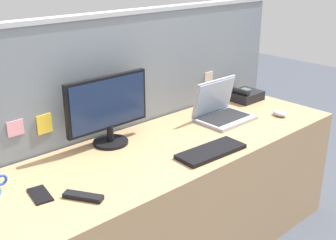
{
  "coord_description": "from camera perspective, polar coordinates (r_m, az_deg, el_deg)",
  "views": [
    {
      "loc": [
        -1.42,
        -1.5,
        1.64
      ],
      "look_at": [
        0.0,
        0.05,
        0.83
      ],
      "focal_mm": 45.2,
      "sensor_mm": 36.0,
      "label": 1
    }
  ],
  "objects": [
    {
      "name": "laptop",
      "position": [
        2.61,
        7.1,
        1.43
      ],
      "size": [
        0.33,
        0.25,
        0.24
      ],
      "color": "#9EA0A8",
      "rests_on": "desk"
    },
    {
      "name": "desktop_monitor",
      "position": [
        2.22,
        -8.09,
        1.71
      ],
      "size": [
        0.49,
        0.19,
        0.37
      ],
      "color": "black",
      "rests_on": "desk"
    },
    {
      "name": "cubicle_divider",
      "position": [
        2.55,
        -5.13,
        -0.93
      ],
      "size": [
        2.42,
        0.07,
        1.37
      ],
      "color": "gray",
      "rests_on": "ground_plane"
    },
    {
      "name": "computer_mouse_right_hand",
      "position": [
        2.74,
        14.79,
        0.84
      ],
      "size": [
        0.07,
        0.11,
        0.03
      ],
      "primitive_type": "ellipsoid",
      "rotation": [
        0.0,
        0.0,
        -0.1
      ],
      "color": "#9EA0A8",
      "rests_on": "desk"
    },
    {
      "name": "cell_phone_black_slab",
      "position": [
        1.87,
        -16.86,
        -9.62
      ],
      "size": [
        0.09,
        0.15,
        0.01
      ],
      "primitive_type": "cube",
      "rotation": [
        0.0,
        0.0,
        -0.15
      ],
      "color": "black",
      "rests_on": "desk"
    },
    {
      "name": "desk",
      "position": [
        2.43,
        0.81,
        -10.81
      ],
      "size": [
        2.12,
        0.69,
        0.71
      ],
      "primitive_type": "cube",
      "color": "tan",
      "rests_on": "ground_plane"
    },
    {
      "name": "tv_remote",
      "position": [
        1.8,
        -11.37,
        -10.07
      ],
      "size": [
        0.13,
        0.17,
        0.02
      ],
      "primitive_type": "cube",
      "rotation": [
        0.0,
        0.0,
        0.55
      ],
      "color": "black",
      "rests_on": "desk"
    },
    {
      "name": "desk_phone",
      "position": [
        2.99,
        10.32,
        3.31
      ],
      "size": [
        0.21,
        0.18,
        0.1
      ],
      "color": "black",
      "rests_on": "desk"
    },
    {
      "name": "keyboard_main",
      "position": [
        2.16,
        5.83,
        -4.23
      ],
      "size": [
        0.38,
        0.17,
        0.02
      ],
      "primitive_type": "cube",
      "rotation": [
        0.0,
        0.0,
        -0.06
      ],
      "color": "black",
      "rests_on": "desk"
    }
  ]
}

